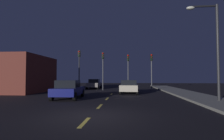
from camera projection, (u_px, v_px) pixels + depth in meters
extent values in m
plane|color=black|center=(108.00, 98.00, 15.00)|extent=(80.00, 80.00, 0.00)
cube|color=gray|center=(201.00, 98.00, 14.36)|extent=(3.00, 40.00, 0.15)
cube|color=#EACC4C|center=(85.00, 122.00, 6.83)|extent=(0.16, 1.60, 0.01)
cube|color=#EACC4C|center=(100.00, 106.00, 10.62)|extent=(0.16, 1.60, 0.01)
cube|color=#EACC4C|center=(107.00, 99.00, 14.40)|extent=(0.16, 1.60, 0.01)
cube|color=#EACC4C|center=(111.00, 94.00, 18.18)|extent=(0.16, 1.60, 0.01)
cylinder|color=#2D2D30|center=(79.00, 70.00, 24.54)|extent=(0.14, 0.14, 5.39)
cube|color=black|center=(79.00, 54.00, 24.63)|extent=(0.32, 0.24, 0.90)
sphere|color=red|center=(79.00, 51.00, 24.48)|extent=(0.20, 0.20, 0.20)
sphere|color=#3F2D0C|center=(79.00, 54.00, 24.47)|extent=(0.20, 0.20, 0.20)
sphere|color=#0C3319|center=(79.00, 56.00, 24.46)|extent=(0.20, 0.20, 0.20)
cylinder|color=#4C4C51|center=(103.00, 71.00, 24.25)|extent=(0.14, 0.14, 5.09)
cube|color=black|center=(103.00, 56.00, 24.34)|extent=(0.32, 0.24, 0.90)
sphere|color=red|center=(103.00, 53.00, 24.19)|extent=(0.20, 0.20, 0.20)
sphere|color=#3F2D0C|center=(103.00, 56.00, 24.18)|extent=(0.20, 0.20, 0.20)
sphere|color=#0C3319|center=(103.00, 58.00, 24.16)|extent=(0.20, 0.20, 0.20)
cylinder|color=#4C4C51|center=(128.00, 72.00, 23.95)|extent=(0.14, 0.14, 4.78)
cube|color=black|center=(128.00, 58.00, 24.03)|extent=(0.32, 0.24, 0.90)
sphere|color=red|center=(128.00, 55.00, 23.89)|extent=(0.20, 0.20, 0.20)
sphere|color=#3F2D0C|center=(128.00, 58.00, 23.87)|extent=(0.20, 0.20, 0.20)
sphere|color=#0C3319|center=(128.00, 60.00, 23.86)|extent=(0.20, 0.20, 0.20)
cylinder|color=#4C4C51|center=(152.00, 72.00, 23.69)|extent=(0.14, 0.14, 4.80)
cube|color=black|center=(151.00, 57.00, 23.77)|extent=(0.32, 0.24, 0.90)
sphere|color=red|center=(152.00, 55.00, 23.62)|extent=(0.20, 0.20, 0.20)
sphere|color=#3F2D0C|center=(152.00, 57.00, 23.61)|extent=(0.20, 0.20, 0.20)
sphere|color=#0C3319|center=(152.00, 60.00, 23.60)|extent=(0.20, 0.20, 0.20)
cube|color=beige|center=(129.00, 87.00, 19.34)|extent=(1.97, 4.35, 0.62)
cube|color=black|center=(129.00, 82.00, 19.15)|extent=(1.66, 1.99, 0.49)
cylinder|color=black|center=(122.00, 89.00, 21.01)|extent=(0.25, 0.65, 0.64)
cylinder|color=black|center=(137.00, 89.00, 20.79)|extent=(0.25, 0.65, 0.64)
cylinder|color=black|center=(120.00, 91.00, 17.86)|extent=(0.25, 0.65, 0.64)
cylinder|color=black|center=(137.00, 92.00, 17.64)|extent=(0.25, 0.65, 0.64)
cube|color=navy|center=(69.00, 91.00, 14.62)|extent=(2.07, 4.24, 0.58)
cube|color=black|center=(68.00, 84.00, 14.43)|extent=(1.71, 1.96, 0.59)
cylinder|color=black|center=(64.00, 93.00, 16.14)|extent=(0.26, 0.65, 0.64)
cylinder|color=black|center=(83.00, 93.00, 16.10)|extent=(0.26, 0.65, 0.64)
cylinder|color=black|center=(52.00, 96.00, 13.11)|extent=(0.26, 0.65, 0.64)
cylinder|color=black|center=(75.00, 97.00, 13.06)|extent=(0.26, 0.65, 0.64)
cube|color=gray|center=(94.00, 84.00, 27.51)|extent=(1.85, 4.56, 0.60)
cube|color=black|center=(94.00, 81.00, 27.76)|extent=(1.57, 2.07, 0.53)
cylinder|color=black|center=(98.00, 87.00, 25.75)|extent=(0.24, 0.65, 0.64)
cylinder|color=black|center=(87.00, 87.00, 25.84)|extent=(0.24, 0.65, 0.64)
cylinder|color=black|center=(101.00, 86.00, 29.15)|extent=(0.24, 0.65, 0.64)
cylinder|color=black|center=(91.00, 86.00, 29.24)|extent=(0.24, 0.65, 0.64)
cylinder|color=#2D2D30|center=(218.00, 53.00, 12.27)|extent=(0.18, 0.18, 6.75)
cube|color=black|center=(204.00, 6.00, 12.47)|extent=(1.77, 0.10, 0.10)
ellipsoid|color=silver|center=(190.00, 8.00, 12.55)|extent=(0.56, 0.36, 0.24)
cube|color=maroon|center=(21.00, 74.00, 21.03)|extent=(5.60, 7.48, 4.18)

